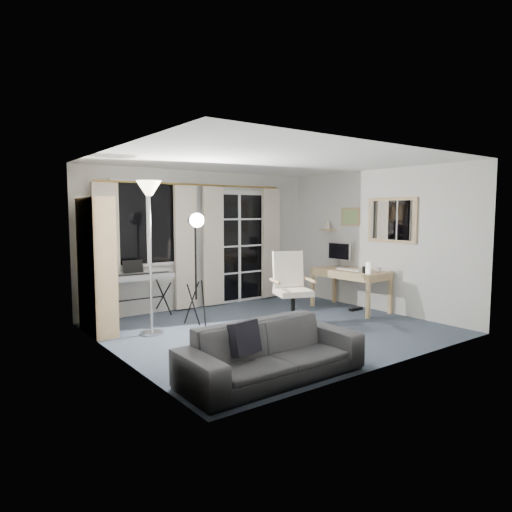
{
  "coord_description": "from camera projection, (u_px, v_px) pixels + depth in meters",
  "views": [
    {
      "loc": [
        -4.03,
        -5.05,
        1.68
      ],
      "look_at": [
        -0.04,
        0.35,
        1.03
      ],
      "focal_mm": 32.0,
      "sensor_mm": 36.0,
      "label": 1
    }
  ],
  "objects": [
    {
      "name": "framed_print",
      "position": [
        351.0,
        217.0,
        8.2
      ],
      "size": [
        0.03,
        0.42,
        0.32
      ],
      "color": "tan",
      "rests_on": "floor"
    },
    {
      "name": "bookshelf",
      "position": [
        94.0,
        270.0,
        6.27
      ],
      "size": [
        0.32,
        0.88,
        1.88
      ],
      "rotation": [
        0.0,
        0.0,
        -0.02
      ],
      "color": "tan",
      "rests_on": "floor"
    },
    {
      "name": "wall_shelf",
      "position": [
        328.0,
        227.0,
        8.58
      ],
      "size": [
        0.16,
        0.3,
        0.18
      ],
      "color": "tan",
      "rests_on": "floor"
    },
    {
      "name": "keyboard_piano",
      "position": [
        135.0,
        278.0,
        7.08
      ],
      "size": [
        1.21,
        0.59,
        0.87
      ],
      "rotation": [
        0.0,
        0.0,
        -0.01
      ],
      "color": "black",
      "rests_on": "floor"
    },
    {
      "name": "curtains",
      "position": [
        199.0,
        246.0,
        7.91
      ],
      "size": [
        3.6,
        0.07,
        2.13
      ],
      "color": "gold",
      "rests_on": "floor"
    },
    {
      "name": "sofa",
      "position": [
        272.0,
        342.0,
        4.59
      ],
      "size": [
        1.94,
        0.57,
        0.76
      ],
      "rotation": [
        0.0,
        0.0,
        0.0
      ],
      "color": "#2C2C2E",
      "rests_on": "floor"
    },
    {
      "name": "window",
      "position": [
        147.0,
        223.0,
        7.41
      ],
      "size": [
        1.2,
        0.08,
        1.4
      ],
      "color": "white",
      "rests_on": "floor"
    },
    {
      "name": "mug",
      "position": [
        378.0,
        269.0,
        7.47
      ],
      "size": [
        0.12,
        0.09,
        0.11
      ],
      "primitive_type": "imported",
      "rotation": [
        0.0,
        0.0,
        0.03
      ],
      "color": "silver",
      "rests_on": "desk"
    },
    {
      "name": "wall_mirror",
      "position": [
        392.0,
        220.0,
        7.48
      ],
      "size": [
        0.04,
        0.94,
        0.74
      ],
      "color": "tan",
      "rests_on": "floor"
    },
    {
      "name": "desk",
      "position": [
        350.0,
        275.0,
        7.82
      ],
      "size": [
        0.69,
        1.32,
        0.7
      ],
      "rotation": [
        0.0,
        0.0,
        0.03
      ],
      "color": "tan",
      "rests_on": "floor"
    },
    {
      "name": "office_chair",
      "position": [
        290.0,
        282.0,
        6.74
      ],
      "size": [
        0.77,
        0.78,
        1.11
      ],
      "rotation": [
        0.0,
        0.0,
        -0.38
      ],
      "color": "black",
      "rests_on": "floor"
    },
    {
      "name": "torchiere_lamp",
      "position": [
        149.0,
        211.0,
        6.14
      ],
      "size": [
        0.34,
        0.34,
        2.1
      ],
      "rotation": [
        0.0,
        0.0,
        0.01
      ],
      "color": "#B2B2B7",
      "rests_on": "floor"
    },
    {
      "name": "french_door",
      "position": [
        238.0,
        247.0,
        8.52
      ],
      "size": [
        1.32,
        0.09,
        2.11
      ],
      "color": "white",
      "rests_on": "floor"
    },
    {
      "name": "desk_clutter",
      "position": [
        358.0,
        280.0,
        7.62
      ],
      "size": [
        0.4,
        0.8,
        0.88
      ],
      "rotation": [
        0.0,
        0.0,
        0.03
      ],
      "color": "white",
      "rests_on": "desk"
    },
    {
      "name": "monitor",
      "position": [
        339.0,
        252.0,
        8.26
      ],
      "size": [
        0.17,
        0.5,
        0.44
      ],
      "rotation": [
        0.0,
        0.0,
        0.03
      ],
      "color": "silver",
      "rests_on": "desk"
    },
    {
      "name": "studio_light",
      "position": [
        196.0,
        233.0,
        6.65
      ],
      "size": [
        0.37,
        0.38,
        1.71
      ],
      "rotation": [
        0.0,
        0.0,
        -0.3
      ],
      "color": "black",
      "rests_on": "floor"
    },
    {
      "name": "floor",
      "position": [
        272.0,
        329.0,
        6.6
      ],
      "size": [
        4.5,
        4.0,
        0.02
      ],
      "primitive_type": "cube",
      "color": "#3B4556",
      "rests_on": "ground"
    }
  ]
}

